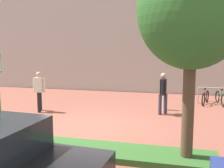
# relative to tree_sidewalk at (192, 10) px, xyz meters

# --- Properties ---
(ground_plane) EXTENTS (60.00, 60.00, 0.00)m
(ground_plane) POSITION_rel_tree_sidewalk_xyz_m (-3.19, 2.22, -3.56)
(ground_plane) COLOR brown
(building_facade) EXTENTS (28.00, 1.20, 10.00)m
(building_facade) POSITION_rel_tree_sidewalk_xyz_m (-3.19, 10.33, 1.44)
(building_facade) COLOR #B2ADA3
(building_facade) RESTS_ON ground
(planter_strip) EXTENTS (7.00, 1.10, 0.16)m
(planter_strip) POSITION_rel_tree_sidewalk_xyz_m (-2.73, -0.01, -3.48)
(planter_strip) COLOR #336028
(planter_strip) RESTS_ON ground
(tree_sidewalk) EXTENTS (2.47, 2.47, 4.95)m
(tree_sidewalk) POSITION_rel_tree_sidewalk_xyz_m (0.00, 0.00, 0.00)
(tree_sidewalk) COLOR brown
(tree_sidewalk) RESTS_ON ground
(bike_at_sign) EXTENTS (1.66, 0.46, 0.86)m
(bike_at_sign) POSITION_rel_tree_sidewalk_xyz_m (-5.08, 0.07, -3.22)
(bike_at_sign) COLOR black
(bike_at_sign) RESTS_ON ground
(bike_rack_cluster) EXTENTS (2.11, 1.55, 0.83)m
(bike_rack_cluster) POSITION_rel_tree_sidewalk_xyz_m (1.72, 7.17, -3.22)
(bike_rack_cluster) COLOR #99999E
(bike_rack_cluster) RESTS_ON ground
(bollard_steel) EXTENTS (0.16, 0.16, 0.90)m
(bollard_steel) POSITION_rel_tree_sidewalk_xyz_m (-0.84, 5.41, -3.11)
(bollard_steel) COLOR #ADADB2
(bollard_steel) RESTS_ON ground
(person_suited_dark) EXTENTS (0.35, 0.61, 1.72)m
(person_suited_dark) POSITION_rel_tree_sidewalk_xyz_m (-0.85, 4.59, -2.58)
(person_suited_dark) COLOR #383342
(person_suited_dark) RESTS_ON ground
(person_casual_tan) EXTENTS (0.61, 0.49, 1.72)m
(person_casual_tan) POSITION_rel_tree_sidewalk_xyz_m (-6.03, 3.79, -2.58)
(person_casual_tan) COLOR black
(person_casual_tan) RESTS_ON ground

